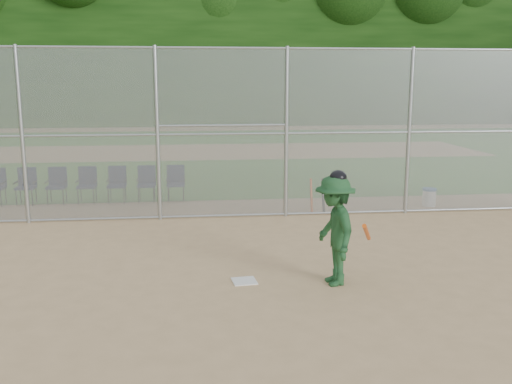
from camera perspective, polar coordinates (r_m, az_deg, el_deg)
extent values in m
plane|color=tan|center=(8.95, 1.81, -10.02)|extent=(100.00, 100.00, 0.00)
plane|color=#2E661E|center=(26.49, -3.74, 4.09)|extent=(100.00, 100.00, 0.00)
plane|color=tan|center=(26.49, -3.74, 4.10)|extent=(24.00, 24.00, 0.00)
cube|color=gray|center=(13.38, -1.20, 5.84)|extent=(16.00, 0.02, 4.00)
cylinder|color=#9EA3A8|center=(13.34, -1.23, 14.21)|extent=(16.00, 0.05, 0.05)
cube|color=black|center=(43.34, -4.93, 14.06)|extent=(80.00, 5.00, 11.00)
cube|color=silver|center=(9.41, -1.18, -8.89)|extent=(0.42, 0.42, 0.02)
imported|color=#1C4723|center=(9.15, 7.85, -3.82)|extent=(0.75, 1.19, 1.77)
ellipsoid|color=black|center=(8.97, 7.99, 1.46)|extent=(0.27, 0.30, 0.23)
cylinder|color=#E85615|center=(8.87, 11.00, -3.97)|extent=(0.37, 0.75, 0.45)
cylinder|color=white|center=(15.56, 16.92, -0.58)|extent=(0.34, 0.34, 0.41)
cylinder|color=#275DAA|center=(15.52, 16.96, 0.25)|extent=(0.37, 0.37, 0.05)
cylinder|color=#D84C14|center=(14.19, 5.55, -0.36)|extent=(0.06, 0.28, 0.84)
cylinder|color=black|center=(14.26, 6.73, -0.35)|extent=(0.06, 0.31, 0.83)
cylinder|color=#B2B2B7|center=(14.33, 7.89, -0.33)|extent=(0.06, 0.33, 0.82)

